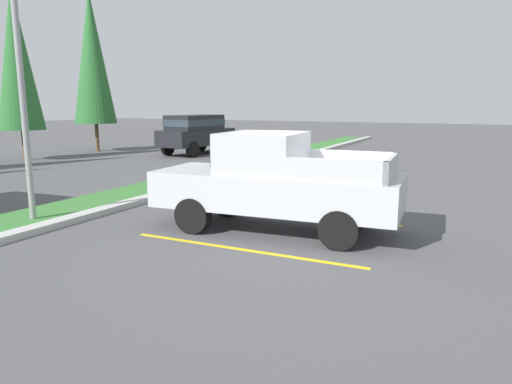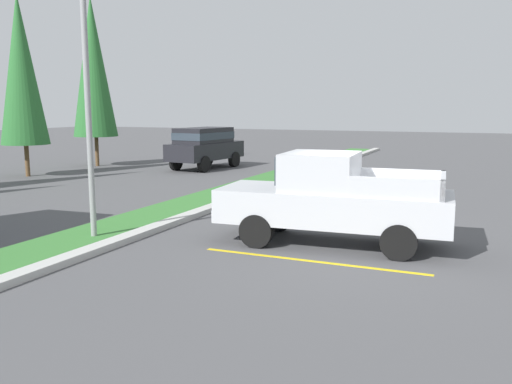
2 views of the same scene
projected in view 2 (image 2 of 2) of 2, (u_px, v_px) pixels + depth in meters
ground_plane at (358, 241)px, 12.67m from camera, size 120.00×120.00×0.00m
parking_line_near at (312, 261)px, 11.03m from camera, size 0.12×4.80×0.01m
parking_line_far at (348, 230)px, 13.84m from camera, size 0.12×4.80×0.01m
curb_strip at (175, 221)px, 14.63m from camera, size 56.00×0.40×0.15m
grass_median at (142, 219)px, 15.07m from camera, size 56.00×1.80×0.06m
pickup_truck_main at (331, 199)px, 12.29m from camera, size 2.28×5.35×2.10m
suv_distant at (205, 145)px, 27.56m from camera, size 4.76×2.31×2.10m
street_light at (90, 54)px, 12.26m from camera, size 0.24×1.49×7.50m
cypress_tree_right_inner at (21, 70)px, 23.93m from camera, size 2.11×2.11×8.12m
cypress_tree_rightmost at (93, 67)px, 28.23m from camera, size 2.30×2.30×8.86m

